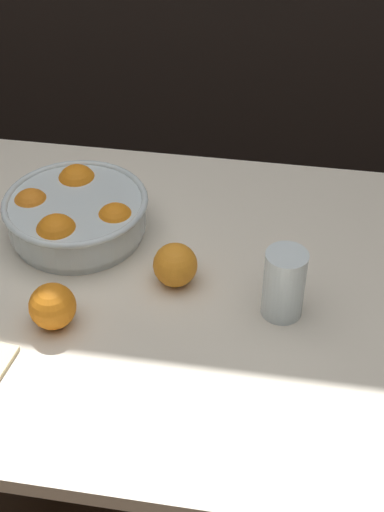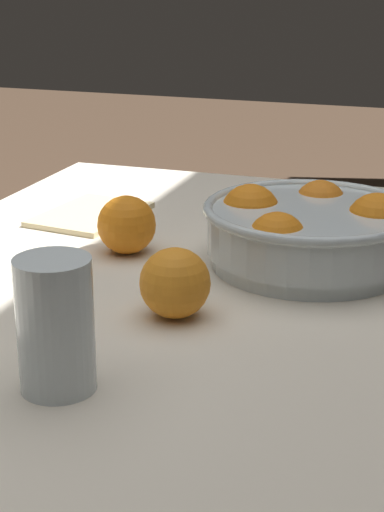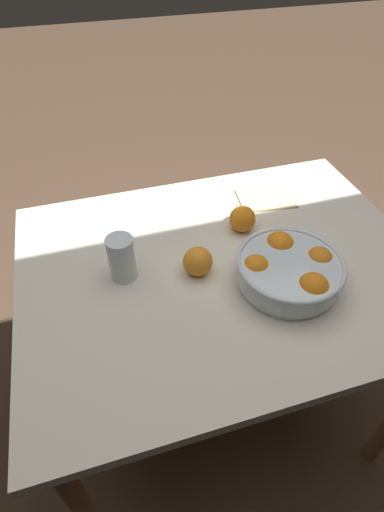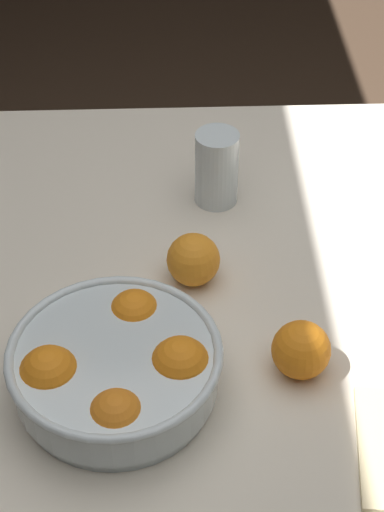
{
  "view_description": "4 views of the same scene",
  "coord_description": "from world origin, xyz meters",
  "views": [
    {
      "loc": [
        0.25,
        -0.87,
        1.6
      ],
      "look_at": [
        0.1,
        0.04,
        0.81
      ],
      "focal_mm": 50.0,
      "sensor_mm": 36.0,
      "label": 1
    },
    {
      "loc": [
        0.86,
        0.29,
        1.14
      ],
      "look_at": [
        0.09,
        0.03,
        0.85
      ],
      "focal_mm": 60.0,
      "sensor_mm": 36.0,
      "label": 2
    },
    {
      "loc": [
        0.3,
        0.69,
        1.51
      ],
      "look_at": [
        0.1,
        0.02,
        0.85
      ],
      "focal_mm": 28.0,
      "sensor_mm": 36.0,
      "label": 3
    },
    {
      "loc": [
        -0.8,
        0.04,
        1.61
      ],
      "look_at": [
        0.08,
        0.01,
        0.82
      ],
      "focal_mm": 60.0,
      "sensor_mm": 36.0,
      "label": 4
    }
  ],
  "objects": [
    {
      "name": "dining_table",
      "position": [
        0.0,
        0.0,
        0.67
      ],
      "size": [
        1.06,
        0.81,
        0.78
      ],
      "color": "beige",
      "rests_on": "ground_plane"
    },
    {
      "name": "fruit_bowl",
      "position": [
        -0.12,
        0.11,
        0.82
      ],
      "size": [
        0.26,
        0.26,
        0.09
      ],
      "color": "silver",
      "rests_on": "dining_table"
    },
    {
      "name": "juice_glass",
      "position": [
        0.26,
        -0.03,
        0.83
      ],
      "size": [
        0.07,
        0.07,
        0.12
      ],
      "color": "#F4A314",
      "rests_on": "dining_table"
    },
    {
      "name": "orange_loose_near_bowl",
      "position": [
        0.08,
        0.01,
        0.81
      ],
      "size": [
        0.08,
        0.08,
        0.08
      ],
      "primitive_type": "sphere",
      "color": "orange",
      "rests_on": "dining_table"
    },
    {
      "name": "orange_loose_front",
      "position": [
        -0.09,
        -0.12,
        0.81
      ],
      "size": [
        0.07,
        0.07,
        0.07
      ],
      "primitive_type": "sphere",
      "color": "orange",
      "rests_on": "dining_table"
    }
  ]
}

